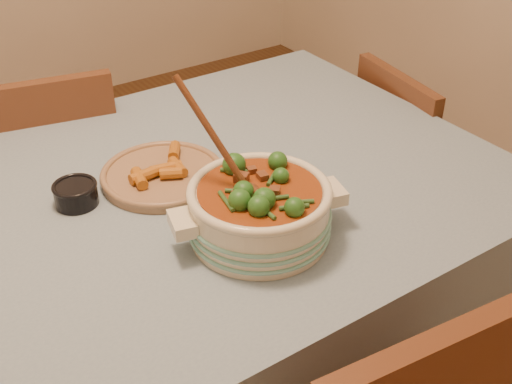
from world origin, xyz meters
TOP-DOWN VIEW (x-y plane):
  - dining_table at (0.00, 0.00)m, footprint 1.68×1.08m
  - stew_casserole at (0.12, -0.24)m, footprint 0.37×0.34m
  - condiment_bowl at (-0.15, 0.08)m, footprint 0.11×0.11m
  - fried_plate at (0.06, 0.06)m, footprint 0.37×0.37m
  - chair_far at (-0.07, 0.61)m, footprint 0.48×0.48m
  - chair_right at (0.97, 0.10)m, footprint 0.43×0.43m

SIDE VIEW (x-z plane):
  - chair_right at x=0.97m, z-range 0.05..0.86m
  - chair_far at x=-0.07m, z-range 0.06..0.93m
  - dining_table at x=0.00m, z-range 0.29..1.04m
  - fried_plate at x=0.06m, z-range 0.75..0.80m
  - condiment_bowl at x=-0.15m, z-range 0.76..0.81m
  - stew_casserole at x=0.12m, z-range 0.66..1.00m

